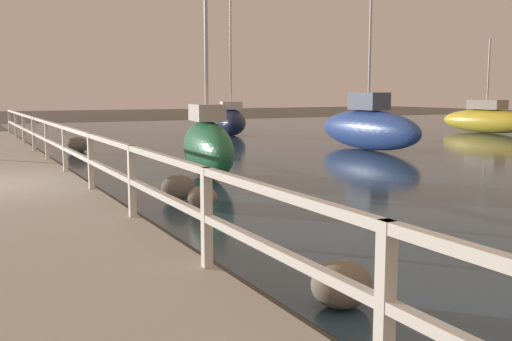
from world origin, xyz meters
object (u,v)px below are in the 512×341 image
sailboat_yellow (486,120)px  sailboat_blue (368,127)px  sailboat_green (207,147)px  sailboat_navy (231,120)px

sailboat_yellow → sailboat_blue: size_ratio=0.72×
sailboat_green → sailboat_yellow: bearing=32.9°
sailboat_yellow → sailboat_green: sailboat_green is taller
sailboat_green → sailboat_blue: bearing=35.9°
sailboat_navy → sailboat_blue: (1.44, -9.04, 0.10)m
sailboat_navy → sailboat_blue: size_ratio=0.95×
sailboat_yellow → sailboat_navy: bearing=155.8°
sailboat_navy → sailboat_blue: 9.15m
sailboat_yellow → sailboat_blue: (-11.11, -4.53, 0.13)m
sailboat_green → sailboat_navy: bearing=71.6°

